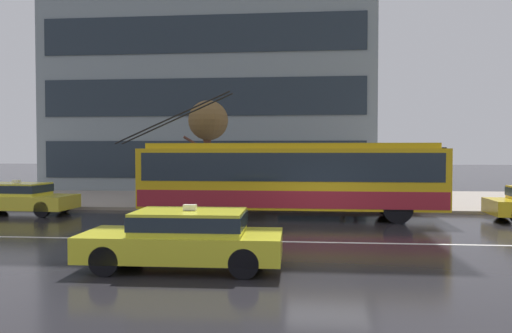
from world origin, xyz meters
The scene contains 11 objects.
ground_plane centered at (0.00, 0.00, 0.00)m, with size 160.00×160.00×0.00m, color black.
sidewalk_slab centered at (0.00, 10.37, 0.07)m, with size 80.00×10.00×0.14m, color gray.
lane_centre_line centered at (0.00, -1.20, 0.00)m, with size 72.00×0.14×0.01m, color silver.
trolleybus centered at (-1.22, 3.77, 1.57)m, with size 12.47×2.59×4.85m.
taxi_oncoming_near centered at (-3.31, -4.50, 0.70)m, with size 4.36×1.82×1.39m.
taxi_queued_behind_bus centered at (-12.20, 3.81, 0.70)m, with size 4.39×1.95×1.39m.
bus_shelter centered at (-3.56, 7.00, 1.96)m, with size 3.58×1.71×2.41m.
pedestrian_at_shelter centered at (1.60, 6.61, 1.74)m, with size 1.51×1.51×1.96m.
pedestrian_approaching_curb centered at (1.00, 7.49, 1.65)m, with size 1.08×1.08×1.93m.
pedestrian_walking_past centered at (3.50, 6.02, 1.68)m, with size 1.13×1.13×1.93m.
street_tree_bare centered at (-5.11, 7.40, 3.90)m, with size 1.98×1.85×4.77m.
Camera 1 is at (-0.79, -14.81, 2.55)m, focal length 34.07 mm.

